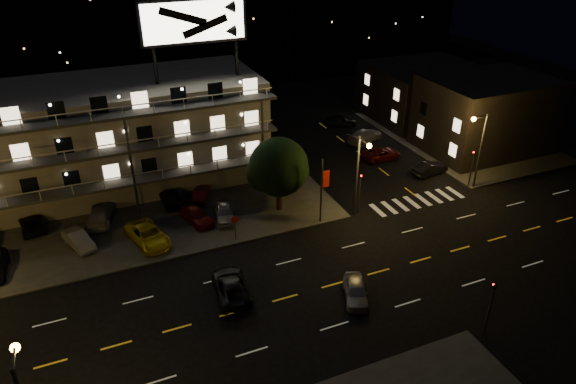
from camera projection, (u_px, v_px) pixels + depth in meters
name	position (u px, v px, depth m)	size (l,w,h in m)	color
ground	(310.00, 291.00, 38.39)	(140.00, 140.00, 0.00)	black
curb_nw	(91.00, 204.00, 49.70)	(44.00, 24.00, 0.15)	#323230
curb_ne	(457.00, 136.00, 64.79)	(16.00, 24.00, 0.15)	#323230
motel	(121.00, 133.00, 51.69)	(28.00, 13.80, 18.10)	gray
side_bldg_front	(485.00, 115.00, 59.55)	(14.06, 10.00, 8.50)	black
side_bldg_back	(422.00, 92.00, 69.60)	(14.06, 12.00, 7.00)	black
hill_backdrop	(106.00, 2.00, 86.32)	(120.00, 25.00, 24.00)	black
streetlight_nc	(360.00, 169.00, 45.33)	(0.44, 1.92, 8.00)	#2D2D30
streetlight_ne	(479.00, 144.00, 50.30)	(1.92, 0.44, 8.00)	#2D2D30
signal_nw	(360.00, 189.00, 47.10)	(0.20, 0.27, 4.60)	#2D2D30
signal_sw	(491.00, 303.00, 33.39)	(0.20, 0.27, 4.60)	#2D2D30
signal_ne	(472.00, 165.00, 51.56)	(0.27, 0.20, 4.60)	#2D2D30
banner_north	(322.00, 189.00, 45.27)	(0.83, 0.16, 6.40)	#2D2D30
stop_sign	(235.00, 224.00, 43.46)	(0.91, 0.11, 2.61)	#2D2D30
tree	(278.00, 169.00, 46.67)	(5.69, 5.48, 7.16)	black
lot_car_1	(78.00, 240.00, 43.00)	(1.37, 3.94, 1.30)	#929298
lot_car_2	(148.00, 235.00, 43.47)	(2.40, 5.20, 1.44)	gold
lot_car_3	(196.00, 215.00, 46.50)	(1.77, 4.36, 1.27)	#5A0E0C
lot_car_4	(224.00, 212.00, 46.86)	(1.64, 4.09, 1.39)	#929298
lot_car_6	(32.00, 222.00, 45.48)	(2.06, 4.46, 1.24)	black
lot_car_7	(101.00, 214.00, 46.49)	(2.07, 5.09, 1.48)	#929298
lot_car_8	(170.00, 196.00, 49.35)	(1.76, 4.38, 1.49)	black
lot_car_9	(201.00, 194.00, 50.05)	(1.30, 3.72, 1.23)	#5A0E0C
side_car_0	(430.00, 169.00, 55.16)	(1.45, 4.15, 1.37)	black
side_car_1	(382.00, 154.00, 58.62)	(2.12, 4.60, 1.28)	#5A0E0C
side_car_2	(365.00, 136.00, 63.03)	(2.15, 5.29, 1.53)	#929298
side_car_3	(341.00, 120.00, 67.81)	(1.64, 4.08, 1.39)	black
road_car_east	(356.00, 291.00, 37.40)	(1.58, 3.93, 1.34)	#929298
road_car_west	(231.00, 286.00, 37.81)	(2.38, 5.16, 1.43)	black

